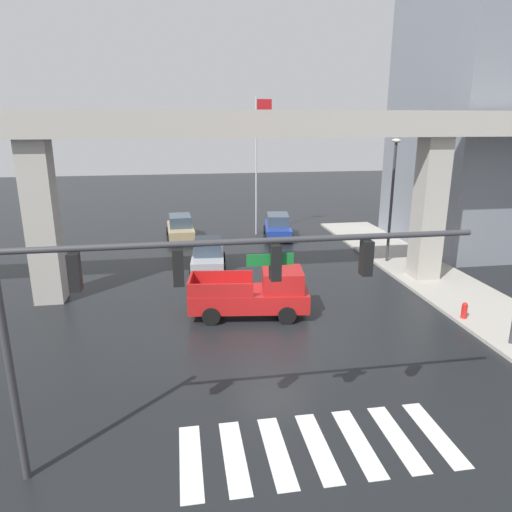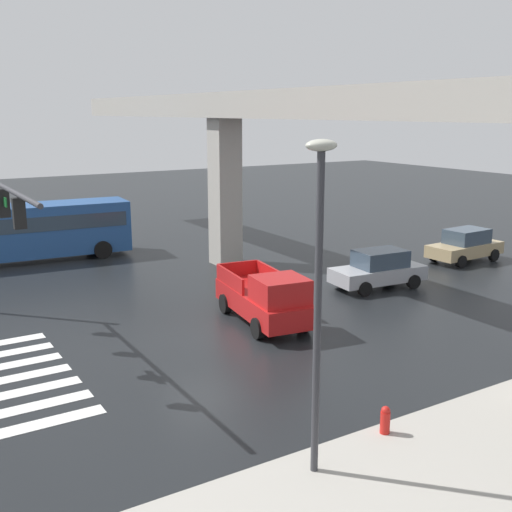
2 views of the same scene
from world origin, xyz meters
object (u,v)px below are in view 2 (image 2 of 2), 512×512
object	(u,v)px
city_bus	(25,229)
street_lamp_near_corner	(319,274)
sedan_tan	(465,245)
fire_hydrant	(385,422)
sedan_silver	(379,269)
pickup_truck	(266,299)

from	to	relation	value
city_bus	street_lamp_near_corner	world-z (taller)	street_lamp_near_corner
sedan_tan	fire_hydrant	distance (m)	20.21
street_lamp_near_corner	sedan_tan	bearing A→B (deg)	122.52
sedan_tan	fire_hydrant	xyz separation A→B (m)	(11.66, -16.49, -0.42)
city_bus	sedan_tan	distance (m)	23.28
city_bus	sedan_silver	world-z (taller)	city_bus
sedan_silver	sedan_tan	bearing A→B (deg)	101.17
city_bus	fire_hydrant	size ratio (longest dim) A/B	12.90
sedan_silver	pickup_truck	bearing A→B (deg)	-77.13
sedan_silver	street_lamp_near_corner	world-z (taller)	street_lamp_near_corner
pickup_truck	city_bus	bearing A→B (deg)	-160.52
pickup_truck	street_lamp_near_corner	distance (m)	10.67
pickup_truck	city_bus	xyz separation A→B (m)	(-15.24, -5.39, 0.73)
sedan_tan	sedan_silver	bearing A→B (deg)	-78.83
pickup_truck	sedan_tan	distance (m)	14.75
city_bus	sedan_tan	xyz separation A→B (m)	(12.17, 19.82, -0.87)
sedan_tan	sedan_silver	world-z (taller)	same
sedan_tan	fire_hydrant	size ratio (longest dim) A/B	5.14
pickup_truck	city_bus	size ratio (longest dim) A/B	0.48
sedan_tan	sedan_silver	size ratio (longest dim) A/B	0.98
city_bus	sedan_tan	size ratio (longest dim) A/B	2.51
pickup_truck	street_lamp_near_corner	world-z (taller)	street_lamp_near_corner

